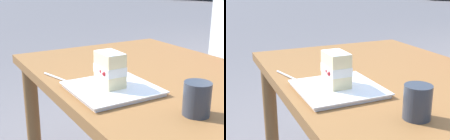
# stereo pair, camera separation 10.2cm
# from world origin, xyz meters

# --- Properties ---
(patio_table) EXTENTS (1.22, 0.84, 0.77)m
(patio_table) POSITION_xyz_m (0.00, 0.00, 0.65)
(patio_table) COLOR brown
(patio_table) RESTS_ON ground
(dessert_plate) EXTENTS (0.27, 0.27, 0.02)m
(dessert_plate) POSITION_xyz_m (0.08, -0.25, 0.78)
(dessert_plate) COLOR white
(dessert_plate) RESTS_ON patio_table
(cake_slice) EXTENTS (0.11, 0.08, 0.12)m
(cake_slice) POSITION_xyz_m (0.06, -0.25, 0.84)
(cake_slice) COLOR beige
(cake_slice) RESTS_ON dessert_plate
(dessert_fork) EXTENTS (0.17, 0.06, 0.01)m
(dessert_fork) POSITION_xyz_m (-0.13, -0.36, 0.77)
(dessert_fork) COLOR silver
(dessert_fork) RESTS_ON patio_table
(coffee_cup) EXTENTS (0.08, 0.08, 0.09)m
(coffee_cup) POSITION_xyz_m (0.35, -0.14, 0.82)
(coffee_cup) COLOR #333842
(coffee_cup) RESTS_ON patio_table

